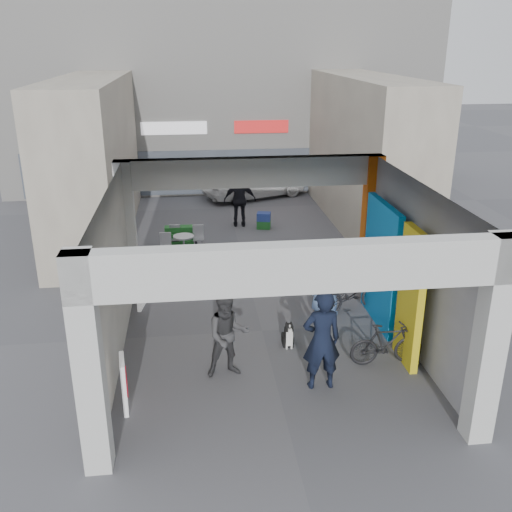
{
  "coord_description": "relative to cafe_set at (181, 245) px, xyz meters",
  "views": [
    {
      "loc": [
        -1.46,
        -11.21,
        6.09
      ],
      "look_at": [
        -0.02,
        1.0,
        1.41
      ],
      "focal_mm": 40.0,
      "sensor_mm": 36.0,
      "label": 1
    }
  ],
  "objects": [
    {
      "name": "man_with_dog",
      "position": [
        2.62,
        -7.42,
        0.7
      ],
      "size": [
        0.73,
        0.49,
        1.95
      ],
      "primitive_type": "imported",
      "rotation": [
        0.0,
        0.0,
        3.18
      ],
      "color": "black",
      "rests_on": "ground"
    },
    {
      "name": "plaza_bldg_right",
      "position": [
        6.32,
        2.36,
        2.22
      ],
      "size": [
        2.0,
        9.0,
        5.0
      ],
      "primitive_type": "cube",
      "color": "#B1A793",
      "rests_on": "ground"
    },
    {
      "name": "bollard_right",
      "position": [
        3.53,
        -2.73,
        0.16
      ],
      "size": [
        0.09,
        0.09,
        0.87
      ],
      "primitive_type": "cylinder",
      "color": "gray",
      "rests_on": "ground"
    },
    {
      "name": "man_crates",
      "position": [
        2.04,
        2.55,
        0.66
      ],
      "size": [
        1.12,
        0.51,
        1.88
      ],
      "primitive_type": "imported",
      "rotation": [
        0.0,
        0.0,
        3.09
      ],
      "color": "black",
      "rests_on": "ground"
    },
    {
      "name": "bollard_left",
      "position": [
        0.1,
        -2.92,
        0.15
      ],
      "size": [
        0.09,
        0.09,
        0.86
      ],
      "primitive_type": "cylinder",
      "color": "gray",
      "rests_on": "ground"
    },
    {
      "name": "ground",
      "position": [
        1.82,
        -5.14,
        -0.28
      ],
      "size": [
        90.0,
        90.0,
        0.0
      ],
      "primitive_type": "plane",
      "color": "#525156",
      "rests_on": "ground"
    },
    {
      "name": "arcade_canopy",
      "position": [
        2.36,
        -5.96,
        2.02
      ],
      "size": [
        6.4,
        6.45,
        6.4
      ],
      "color": "beige",
      "rests_on": "ground"
    },
    {
      "name": "bollard_center",
      "position": [
        1.9,
        -2.9,
        0.18
      ],
      "size": [
        0.09,
        0.09,
        0.93
      ],
      "primitive_type": "cylinder",
      "color": "gray",
      "rests_on": "ground"
    },
    {
      "name": "produce_stand",
      "position": [
        -0.03,
        0.41,
        -0.0
      ],
      "size": [
        1.06,
        0.58,
        0.7
      ],
      "rotation": [
        0.0,
        0.0,
        -0.37
      ],
      "color": "black",
      "rests_on": "ground"
    },
    {
      "name": "man_elderly",
      "position": [
        3.44,
        -4.39,
        0.6
      ],
      "size": [
        0.95,
        0.71,
        1.76
      ],
      "primitive_type": "imported",
      "rotation": [
        0.0,
        0.0,
        0.19
      ],
      "color": "#5F80BA",
      "rests_on": "ground"
    },
    {
      "name": "advert_board_far",
      "position": [
        -0.92,
        -3.6,
        0.23
      ],
      "size": [
        0.18,
        0.56,
        1.0
      ],
      "rotation": [
        0.0,
        0.0,
        -0.18
      ],
      "color": "white",
      "rests_on": "ground"
    },
    {
      "name": "plaza_bldg_left",
      "position": [
        -2.68,
        2.36,
        2.22
      ],
      "size": [
        2.0,
        9.0,
        5.0
      ],
      "primitive_type": "cube",
      "color": "#B1A793",
      "rests_on": "ground"
    },
    {
      "name": "man_back_turned",
      "position": [
        0.95,
        -6.82,
        0.57
      ],
      "size": [
        0.9,
        0.74,
        1.71
      ],
      "primitive_type": "imported",
      "rotation": [
        0.0,
        0.0,
        0.12
      ],
      "color": "#39393B",
      "rests_on": "ground"
    },
    {
      "name": "white_van",
      "position": [
        3.0,
        6.36,
        0.44
      ],
      "size": [
        4.55,
        3.2,
        1.44
      ],
      "primitive_type": "imported",
      "rotation": [
        0.0,
        0.0,
        1.97
      ],
      "color": "silver",
      "rests_on": "ground"
    },
    {
      "name": "cafe_set",
      "position": [
        0.0,
        0.0,
        0.0
      ],
      "size": [
        1.31,
        1.06,
        0.79
      ],
      "rotation": [
        0.0,
        0.0,
        0.05
      ],
      "color": "#A5A5AA",
      "rests_on": "ground"
    },
    {
      "name": "far_building",
      "position": [
        1.82,
        8.85,
        3.71
      ],
      "size": [
        18.0,
        4.08,
        8.0
      ],
      "color": "silver",
      "rests_on": "ground"
    },
    {
      "name": "crate_stack",
      "position": [
        2.82,
        2.19,
        -0.0
      ],
      "size": [
        0.52,
        0.45,
        0.56
      ],
      "rotation": [
        0.0,
        0.0,
        -0.24
      ],
      "color": "#175323",
      "rests_on": "ground"
    },
    {
      "name": "bicycle_rear",
      "position": [
        4.1,
        -6.8,
        0.16
      ],
      "size": [
        1.48,
        0.42,
        0.89
      ],
      "primitive_type": "imported",
      "rotation": [
        0.0,
        0.0,
        1.57
      ],
      "color": "black",
      "rests_on": "ground"
    },
    {
      "name": "border_collie",
      "position": [
        2.29,
        -5.88,
        -0.04
      ],
      "size": [
        0.23,
        0.44,
        0.61
      ],
      "rotation": [
        0.0,
        0.0,
        -0.01
      ],
      "color": "black",
      "rests_on": "ground"
    },
    {
      "name": "advert_board_near",
      "position": [
        -0.92,
        -7.7,
        0.23
      ],
      "size": [
        0.16,
        0.56,
        1.0
      ],
      "rotation": [
        0.0,
        0.0,
        0.13
      ],
      "color": "white",
      "rests_on": "ground"
    },
    {
      "name": "bicycle_front",
      "position": [
        4.08,
        -4.38,
        0.16
      ],
      "size": [
        1.79,
        1.05,
        0.89
      ],
      "primitive_type": "imported",
      "rotation": [
        0.0,
        0.0,
        1.86
      ],
      "color": "black",
      "rests_on": "ground"
    }
  ]
}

